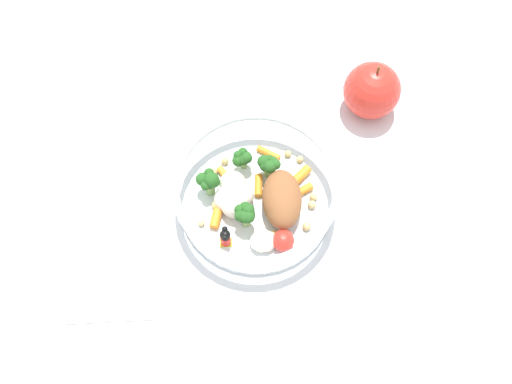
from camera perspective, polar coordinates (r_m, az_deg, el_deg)
The scene contains 4 objects.
ground_plane at distance 0.79m, azimuth 0.26°, elevation 0.10°, with size 2.40×2.40×0.00m, color white.
food_container at distance 0.75m, azimuth -0.05°, elevation -0.40°, with size 0.22×0.22×0.06m.
loose_apple at distance 0.84m, azimuth 11.50°, elevation 9.91°, with size 0.08×0.08×0.09m.
folded_napkin at distance 0.76m, azimuth -14.26°, elevation -7.62°, with size 0.13×0.13×0.01m, color silver.
Camera 1 is at (-0.34, 0.04, 0.71)m, focal length 40.06 mm.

